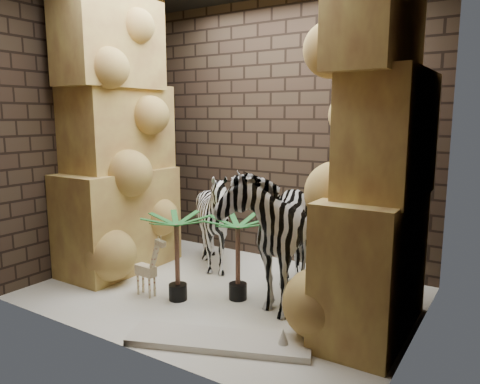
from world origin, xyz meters
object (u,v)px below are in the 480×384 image
Objects in this scene: giraffe_toy at (145,263)px; zebra_left at (214,226)px; palm_back at (177,257)px; palm_front at (238,258)px; zebra_right at (273,218)px; surfboard at (219,341)px.

zebra_left is at bearing 86.67° from giraffe_toy.
palm_back reaches higher than giraffe_toy.
palm_front is 0.56m from palm_back.
palm_back is at bearing -78.68° from zebra_left.
zebra_right is 0.49m from palm_front.
zebra_right reaches higher than zebra_left.
surfboard is at bearing -101.41° from zebra_right.
zebra_left reaches higher than surfboard.
zebra_right is at bearing -19.41° from zebra_left.
palm_front is (0.65, -0.53, -0.11)m from zebra_left.
palm_back is at bearing 18.89° from giraffe_toy.
zebra_left is 1.78× the size of giraffe_toy.
zebra_left is 0.81× the size of surfboard.
surfboard is at bearing -54.55° from zebra_left.
giraffe_toy is 0.46× the size of surfboard.
surfboard is (0.34, -0.79, -0.37)m from palm_front.
palm_back is (0.32, 0.08, 0.09)m from giraffe_toy.
zebra_left is at bearing 140.83° from palm_front.
giraffe_toy is at bearing -166.07° from palm_back.
zebra_left is 1.42× the size of palm_front.
zebra_left is 0.85m from palm_front.
palm_front is 0.97× the size of palm_back.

